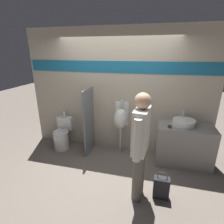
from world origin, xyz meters
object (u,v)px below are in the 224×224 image
object	(u,v)px
sink_basin	(184,122)
toilet	(62,135)
person_in_vest	(140,144)
shopping_bag	(161,187)
cell_phone	(170,127)
urinal_near_counter	(121,119)

from	to	relation	value
sink_basin	toilet	world-z (taller)	sink_basin
person_in_vest	shopping_bag	world-z (taller)	person_in_vest
person_in_vest	shopping_bag	size ratio (longest dim) A/B	3.57
toilet	shopping_bag	world-z (taller)	toilet
person_in_vest	cell_phone	bearing A→B (deg)	-19.84
sink_basin	cell_phone	xyz separation A→B (m)	(-0.27, -0.16, -0.05)
urinal_near_counter	shopping_bag	size ratio (longest dim) A/B	2.56
sink_basin	person_in_vest	distance (m)	1.37
person_in_vest	shopping_bag	xyz separation A→B (m)	(0.36, 0.06, -0.76)
sink_basin	urinal_near_counter	size ratio (longest dim) A/B	0.35
sink_basin	shopping_bag	bearing A→B (deg)	-109.36
shopping_bag	sink_basin	bearing A→B (deg)	70.64
sink_basin	toilet	bearing A→B (deg)	-178.39
sink_basin	person_in_vest	bearing A→B (deg)	-123.02
sink_basin	toilet	distance (m)	2.73
urinal_near_counter	toilet	size ratio (longest dim) A/B	1.42
cell_phone	toilet	bearing A→B (deg)	177.92
cell_phone	person_in_vest	world-z (taller)	person_in_vest
cell_phone	person_in_vest	distance (m)	1.10
sink_basin	shopping_bag	distance (m)	1.36
toilet	urinal_near_counter	bearing A→B (deg)	5.64
urinal_near_counter	cell_phone	bearing A→B (deg)	-12.53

